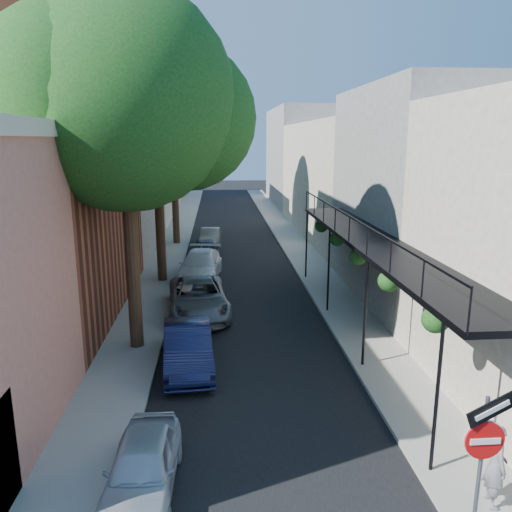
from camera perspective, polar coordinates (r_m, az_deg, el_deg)
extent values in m
cube|color=black|center=(36.47, -2.71, 2.39)|extent=(6.00, 64.00, 0.01)
cube|color=gray|center=(36.57, -8.99, 2.36)|extent=(2.00, 64.00, 0.12)
cube|color=gray|center=(36.79, 3.53, 2.56)|extent=(2.00, 64.00, 0.12)
cube|color=beige|center=(10.81, -27.14, -19.82)|extent=(0.10, 1.20, 2.20)
cube|color=gray|center=(20.24, -16.41, 15.98)|extent=(0.06, 7.00, 4.00)
cube|color=#9B9792|center=(32.88, -18.63, 8.44)|extent=(8.00, 12.00, 9.00)
cube|color=beige|center=(46.53, -14.51, 10.53)|extent=(8.00, 16.00, 10.00)
cube|color=tan|center=(60.41, -12.18, 10.22)|extent=(8.00, 12.00, 8.00)
cube|color=#9B9792|center=(23.22, 21.37, 6.53)|extent=(8.00, 10.00, 9.00)
cube|color=beige|center=(37.30, 11.34, 8.59)|extent=(8.00, 20.00, 8.00)
cube|color=#9B9792|center=(54.77, 6.27, 11.20)|extent=(8.00, 16.00, 10.00)
cube|color=black|center=(16.99, 13.64, 1.49)|extent=(2.00, 16.00, 0.15)
cube|color=black|center=(16.56, 10.67, 4.44)|extent=(0.05, 16.00, 0.05)
cylinder|color=black|center=(11.03, 19.99, -14.77)|extent=(0.08, 0.08, 3.40)
cylinder|color=black|center=(24.72, 5.79, 1.40)|extent=(0.08, 0.08, 3.40)
sphere|color=#113E11|center=(11.49, 19.82, -6.85)|extent=(0.60, 0.60, 0.60)
sphere|color=#113E11|center=(16.91, 11.62, -0.02)|extent=(0.60, 0.60, 0.60)
sphere|color=#113E11|center=(22.62, 7.49, 3.45)|extent=(0.60, 0.60, 0.60)
cylinder|color=#595B60|center=(9.64, 24.12, -22.06)|extent=(0.07, 0.07, 2.90)
cylinder|color=red|center=(9.24, 24.67, -18.61)|extent=(0.66, 0.04, 0.66)
cube|color=white|center=(9.22, 24.76, -18.70)|extent=(0.50, 0.02, 0.10)
cylinder|color=white|center=(9.25, 24.60, -18.55)|extent=(0.70, 0.02, 0.70)
cube|color=black|center=(8.99, 25.33, -15.58)|extent=(0.89, 0.15, 0.58)
cube|color=white|center=(8.97, 25.43, -15.67)|extent=(0.60, 0.10, 0.31)
cylinder|color=#302113|center=(16.39, -14.02, 1.06)|extent=(0.44, 0.44, 7.00)
sphere|color=#113E11|center=(16.09, -14.95, 16.99)|extent=(6.80, 6.80, 6.80)
sphere|color=#113E11|center=(16.88, -8.32, 15.39)|extent=(4.76, 4.76, 4.76)
cylinder|color=#302113|center=(24.25, -10.93, 4.22)|extent=(0.44, 0.44, 6.30)
sphere|color=#113E11|center=(23.97, -11.37, 13.82)|extent=(6.00, 6.00, 6.00)
sphere|color=#113E11|center=(24.74, -7.53, 12.77)|extent=(4.20, 4.20, 4.20)
cylinder|color=#302113|center=(33.08, -9.27, 7.55)|extent=(0.44, 0.44, 7.35)
sphere|color=#113E11|center=(32.96, -9.58, 15.74)|extent=(7.00, 7.00, 7.00)
sphere|color=#113E11|center=(33.89, -6.34, 14.92)|extent=(4.90, 4.90, 4.90)
imported|color=#ABB3BD|center=(10.87, -12.83, -22.42)|extent=(1.43, 3.36, 1.13)
imported|color=#111638|center=(15.58, -7.79, -10.27)|extent=(1.73, 4.14, 1.33)
imported|color=slate|center=(20.04, -6.59, -4.76)|extent=(2.72, 5.13, 1.37)
imported|color=white|center=(25.00, -6.41, -1.11)|extent=(2.42, 4.95, 1.39)
imported|color=black|center=(29.27, -5.68, 0.76)|extent=(1.70, 3.43, 1.12)
imported|color=gray|center=(32.86, -5.25, 2.15)|extent=(1.40, 3.51, 1.14)
imported|color=slate|center=(10.97, 25.71, -20.74)|extent=(0.47, 0.65, 1.65)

